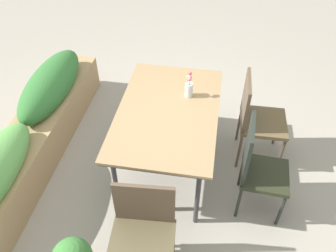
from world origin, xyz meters
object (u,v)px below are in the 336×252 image
object	(u,v)px
flower_vase	(189,87)
chair_near_right	(256,116)
chair_end_left	(142,233)
planter_box	(29,137)
chair_near_left	(257,165)
dining_table	(168,115)

from	to	relation	value
flower_vase	chair_near_right	bearing A→B (deg)	-83.29
chair_near_right	chair_end_left	world-z (taller)	chair_near_right
chair_end_left	planter_box	xyz separation A→B (m)	(0.93, 1.38, -0.16)
chair_near_right	chair_near_left	xyz separation A→B (m)	(-0.63, -0.00, -0.02)
chair_near_right	chair_near_left	size ratio (longest dim) A/B	0.99
dining_table	chair_end_left	world-z (taller)	chair_end_left
chair_near_left	chair_end_left	bearing A→B (deg)	-43.97
dining_table	chair_end_left	size ratio (longest dim) A/B	1.60
chair_near_left	dining_table	bearing A→B (deg)	-107.52
flower_vase	chair_near_left	bearing A→B (deg)	-129.40
dining_table	planter_box	bearing A→B (deg)	96.49
chair_end_left	planter_box	distance (m)	1.67
chair_near_left	chair_end_left	xyz separation A→B (m)	(-0.77, 0.83, -0.02)
dining_table	flower_vase	world-z (taller)	flower_vase
planter_box	dining_table	bearing A→B (deg)	-83.51
chair_near_right	flower_vase	bearing A→B (deg)	-84.28
chair_near_left	chair_end_left	world-z (taller)	chair_near_left
planter_box	chair_end_left	bearing A→B (deg)	-123.92
chair_near_right	chair_end_left	size ratio (longest dim) A/B	1.09
chair_near_left	planter_box	size ratio (longest dim) A/B	0.34
dining_table	planter_box	distance (m)	1.44
chair_near_right	chair_end_left	xyz separation A→B (m)	(-1.40, 0.83, -0.04)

